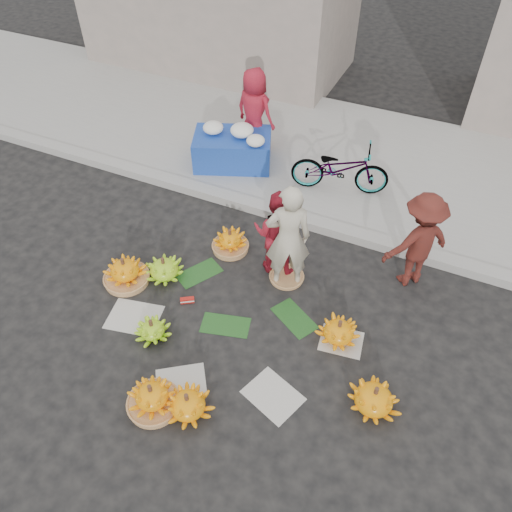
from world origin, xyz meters
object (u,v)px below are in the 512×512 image
at_px(bicycle, 340,168).
at_px(vendor_cream, 288,238).
at_px(banana_bunch_0, 125,272).
at_px(banana_bunch_4, 374,398).
at_px(flower_table, 233,148).

bearing_deg(bicycle, vendor_cream, 164.57).
height_order(banana_bunch_0, vendor_cream, vendor_cream).
bearing_deg(banana_bunch_0, vendor_cream, 24.61).
distance_m(banana_bunch_4, bicycle, 4.09).
height_order(banana_bunch_0, flower_table, flower_table).
xyz_separation_m(banana_bunch_0, bicycle, (2.14, 3.26, 0.36)).
distance_m(banana_bunch_0, bicycle, 3.91).
bearing_deg(banana_bunch_0, banana_bunch_4, -6.96).
bearing_deg(bicycle, banana_bunch_0, 132.04).
distance_m(banana_bunch_0, vendor_cream, 2.41).
bearing_deg(vendor_cream, banana_bunch_0, -2.18).
height_order(banana_bunch_0, bicycle, bicycle).
bearing_deg(banana_bunch_0, flower_table, 87.64).
xyz_separation_m(flower_table, bicycle, (2.00, 0.04, 0.10)).
xyz_separation_m(vendor_cream, flower_table, (-1.97, 2.25, -0.40)).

